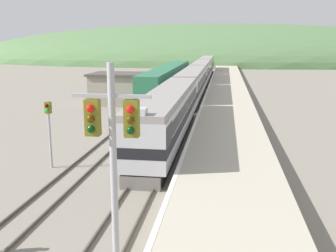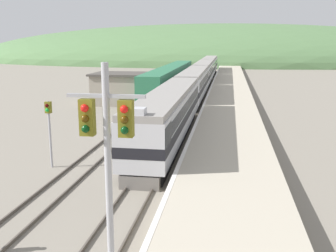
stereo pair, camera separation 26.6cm
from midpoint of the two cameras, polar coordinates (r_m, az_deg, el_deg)
The scene contains 12 objects.
track_main at distance 77.49m, azimuth 4.92°, elevation 6.49°, with size 1.52×180.00×0.16m.
track_siding at distance 77.87m, azimuth 1.66°, elevation 6.56°, with size 1.52×180.00×0.16m.
platform at distance 57.44m, azimuth 8.43°, elevation 4.78°, with size 5.79×140.00×0.97m.
distant_hills at distance 157.45m, azimuth 6.69°, elevation 9.36°, with size 202.61×91.18×28.41m.
station_shed at distance 49.99m, azimuth -7.08°, elevation 5.43°, with size 7.30×5.85×3.89m.
express_train_lead_car at distance 30.88m, azimuth -0.20°, elevation 1.77°, with size 2.88×21.90×4.43m.
carriage_second at distance 52.50m, azimuth 3.33°, elevation 6.10°, with size 2.87×19.83×4.07m.
carriage_third at distance 73.07m, azimuth 4.76°, elevation 7.83°, with size 2.87×19.83×4.07m.
carriage_fourth at distance 93.71m, azimuth 5.56°, elevation 8.79°, with size 2.87×19.83×4.07m.
siding_train at distance 61.85m, azimuth -0.05°, elevation 6.88°, with size 2.90×36.32×3.92m.
signal_mast_main at distance 11.07m, azimuth -8.68°, elevation -4.02°, with size 2.20×0.42×7.30m.
signal_post_siding at distance 25.35m, azimuth -17.20°, elevation 0.75°, with size 0.36×0.42×4.25m.
Camera 1 is at (4.32, -6.99, 7.87)m, focal length 42.00 mm.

